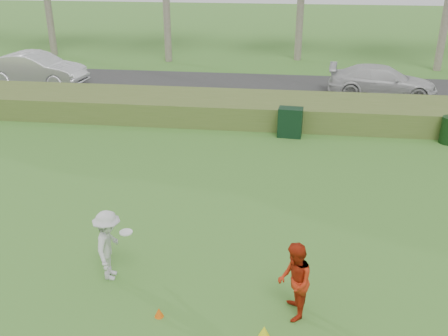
# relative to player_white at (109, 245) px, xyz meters

# --- Properties ---
(ground) EXTENTS (120.00, 120.00, 0.00)m
(ground) POSITION_rel_player_white_xyz_m (2.01, -0.88, -0.78)
(ground) COLOR #377426
(ground) RESTS_ON ground
(reed_strip) EXTENTS (80.00, 3.00, 0.90)m
(reed_strip) POSITION_rel_player_white_xyz_m (2.01, 11.12, -0.33)
(reed_strip) COLOR #4D6528
(reed_strip) RESTS_ON ground
(park_road) EXTENTS (80.00, 6.00, 0.06)m
(park_road) POSITION_rel_player_white_xyz_m (2.01, 16.12, -0.75)
(park_road) COLOR #2D2D2D
(park_road) RESTS_ON ground
(player_white) EXTENTS (0.87, 1.06, 1.57)m
(player_white) POSITION_rel_player_white_xyz_m (0.00, 0.00, 0.00)
(player_white) COLOR silver
(player_white) RESTS_ON ground
(player_red) EXTENTS (0.67, 0.82, 1.57)m
(player_red) POSITION_rel_player_white_xyz_m (3.84, -0.74, -0.00)
(player_red) COLOR #B2270F
(player_red) RESTS_ON ground
(cone_orange) EXTENTS (0.18, 0.18, 0.19)m
(cone_orange) POSITION_rel_player_white_xyz_m (1.32, -1.11, -0.69)
(cone_orange) COLOR #FC600D
(cone_orange) RESTS_ON ground
(cone_yellow) EXTENTS (0.21, 0.21, 0.23)m
(cone_yellow) POSITION_rel_player_white_xyz_m (3.34, -1.38, -0.67)
(cone_yellow) COLOR #F7F51A
(cone_yellow) RESTS_ON ground
(utility_cabinet) EXTENTS (0.93, 0.62, 1.10)m
(utility_cabinet) POSITION_rel_player_white_xyz_m (3.67, 9.31, -0.23)
(utility_cabinet) COLOR black
(utility_cabinet) RESTS_ON ground
(car_mid) EXTENTS (5.14, 2.24, 1.64)m
(car_mid) POSITION_rel_player_white_xyz_m (-9.15, 15.14, 0.10)
(car_mid) COLOR white
(car_mid) RESTS_ON park_road
(car_right) EXTENTS (5.12, 2.50, 1.43)m
(car_right) POSITION_rel_player_white_xyz_m (7.87, 15.24, -0.01)
(car_right) COLOR silver
(car_right) RESTS_ON park_road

